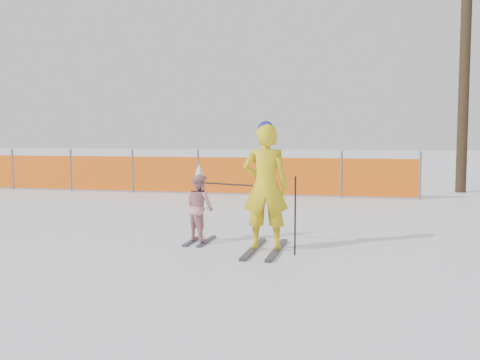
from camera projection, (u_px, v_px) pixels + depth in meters
name	position (u px, v px, depth m)	size (l,w,h in m)	color
ground	(232.00, 256.00, 7.29)	(120.00, 120.00, 0.00)	white
adult	(265.00, 186.00, 7.55)	(0.69, 1.46, 1.85)	black
child	(199.00, 206.00, 8.21)	(0.63, 0.85, 1.21)	black
ski_poles	(265.00, 201.00, 7.55)	(1.45, 0.57, 1.09)	black
safety_fence	(133.00, 173.00, 15.59)	(16.06, 0.06, 1.25)	#595960
tree_trunks	(476.00, 91.00, 15.97)	(1.30, 1.81, 6.08)	#322416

